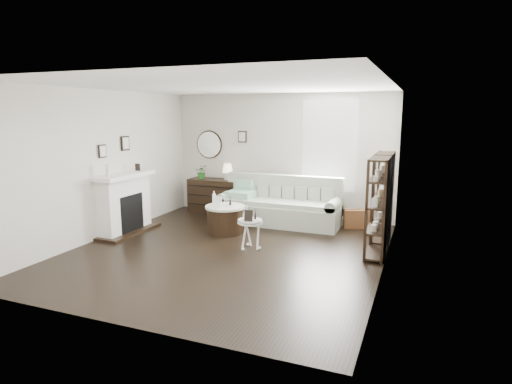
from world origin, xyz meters
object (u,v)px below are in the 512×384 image
at_px(sofa, 280,208).
at_px(drum_table, 225,219).
at_px(pedestal_table, 250,222).
at_px(dresser, 214,196).

bearing_deg(sofa, drum_table, -124.38).
bearing_deg(sofa, pedestal_table, -87.33).
bearing_deg(dresser, pedestal_table, -50.94).
bearing_deg(drum_table, sofa, 55.62).
bearing_deg(pedestal_table, dresser, 129.06).
bearing_deg(drum_table, pedestal_table, -42.25).
distance_m(sofa, pedestal_table, 1.84).
relative_size(sofa, drum_table, 3.34).
distance_m(dresser, drum_table, 1.78).
height_order(sofa, dresser, sofa).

